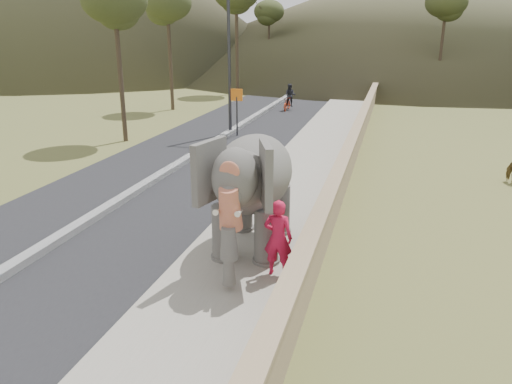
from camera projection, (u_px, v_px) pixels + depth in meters
The scene contains 11 objects.
ground at pixel (187, 349), 8.70m from camera, with size 160.00×160.00×0.00m, color olive.
road at pixel (168, 173), 19.10m from camera, with size 7.00×120.00×0.03m, color black.
median at pixel (168, 171), 19.07m from camera, with size 0.35×120.00×0.22m, color black.
walkway at pixel (297, 182), 17.83m from camera, with size 3.00×120.00×0.15m, color #9E9687.
parapet at pixel (344, 172), 17.26m from camera, with size 0.30×120.00×1.10m, color tan.
lamppost at pixel (235, 37), 24.50m from camera, with size 1.76×0.36×8.00m.
signboard at pixel (237, 104), 25.10m from camera, with size 0.60×0.08×2.40m.
hill_far at pixel (415, 14), 69.28m from camera, with size 80.00×80.00×14.00m, color brown.
elephant_and_man at pixel (254, 190), 12.07m from camera, with size 2.39×4.14×2.92m.
motorcyclist at pixel (288, 100), 33.23m from camera, with size 0.86×1.74×1.77m.
trees at pixel (386, 47), 33.51m from camera, with size 47.59×44.76×9.44m.
Camera 1 is at (3.11, -6.81, 5.36)m, focal length 35.00 mm.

